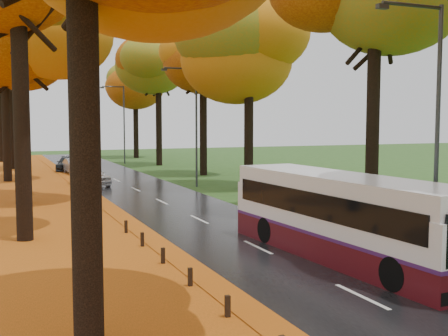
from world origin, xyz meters
TOP-DOWN VIEW (x-y plane):
  - road at (0.00, 25.00)m, footprint 6.50×90.00m
  - centre_line at (0.00, 25.00)m, footprint 0.12×90.00m
  - leaf_drift at (-3.05, 25.00)m, footprint 0.90×90.00m
  - trees_left at (-7.18, 27.06)m, footprint 9.20×74.00m
  - trees_right at (7.19, 26.91)m, footprint 9.30×74.20m
  - bollard_row at (-3.70, 4.70)m, footprint 0.11×23.51m
  - streetlamp_near at (3.95, 8.00)m, footprint 2.45×0.18m
  - streetlamp_mid at (3.95, 30.00)m, footprint 2.45×0.18m
  - streetlamp_far at (3.95, 52.00)m, footprint 2.45×0.18m
  - bus at (1.87, 9.54)m, footprint 2.98×10.38m
  - car_white at (-2.35, 33.25)m, footprint 2.57×4.34m
  - car_silver at (-2.14, 42.52)m, footprint 1.65×3.91m
  - car_dark at (-2.35, 45.73)m, footprint 2.57×4.41m

SIDE VIEW (x-z plane):
  - road at x=0.00m, z-range 0.00..0.04m
  - leaf_drift at x=-3.05m, z-range 0.04..0.05m
  - centre_line at x=0.00m, z-range 0.04..0.05m
  - bollard_row at x=-3.70m, z-range 0.00..0.52m
  - car_dark at x=-2.35m, z-range 0.04..1.24m
  - car_silver at x=-2.14m, z-range 0.04..1.30m
  - car_white at x=-2.35m, z-range 0.04..1.42m
  - bus at x=1.87m, z-range 0.10..2.80m
  - streetlamp_near at x=3.95m, z-range 0.71..8.71m
  - streetlamp_mid at x=3.95m, z-range 0.71..8.71m
  - streetlamp_far at x=3.95m, z-range 0.71..8.71m
  - trees_left at x=-7.18m, z-range 2.59..16.48m
  - trees_right at x=7.19m, z-range 2.71..16.67m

